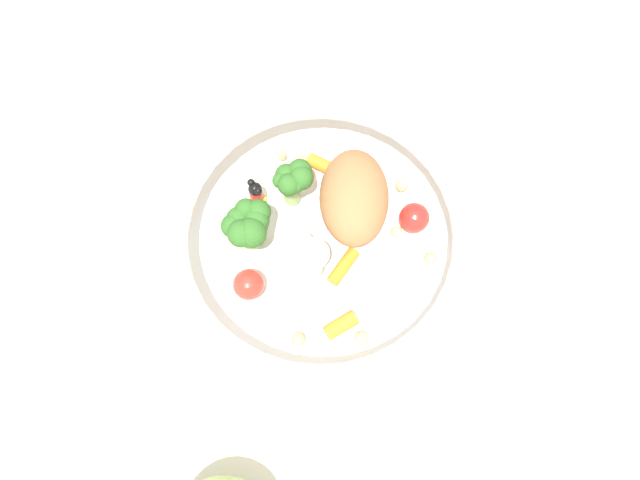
% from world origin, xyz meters
% --- Properties ---
extents(ground_plane, '(2.40, 2.40, 0.00)m').
position_xyz_m(ground_plane, '(0.00, 0.00, 0.00)').
color(ground_plane, silver).
extents(food_container, '(0.24, 0.24, 0.06)m').
position_xyz_m(food_container, '(-0.01, 0.00, 0.03)').
color(food_container, white).
rests_on(food_container, ground_plane).
extents(folded_napkin, '(0.11, 0.12, 0.01)m').
position_xyz_m(folded_napkin, '(-0.20, -0.12, 0.00)').
color(folded_napkin, white).
rests_on(folded_napkin, ground_plane).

